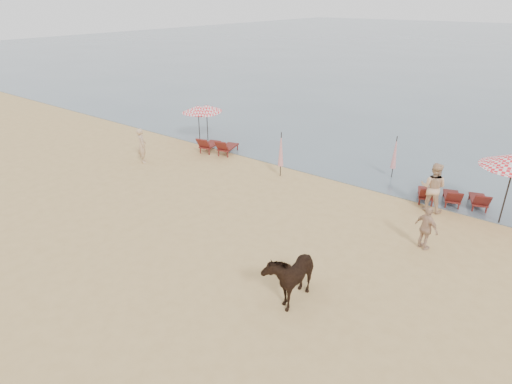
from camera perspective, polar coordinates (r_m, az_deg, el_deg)
ground at (r=12.87m, az=-13.93°, el=-11.93°), size 120.00×120.00×0.00m
lounger_cluster_left at (r=22.50m, az=-5.21°, el=6.20°), size 2.05×2.00×0.61m
lounger_cluster_right at (r=18.38m, az=24.72°, el=-0.57°), size 2.83×2.20×0.55m
umbrella_open_left_a at (r=24.24m, az=-7.73°, el=10.91°), size 1.80×1.80×2.04m
umbrella_open_left_b at (r=24.19m, az=-6.62°, el=10.99°), size 1.68×1.72×2.15m
umbrella_closed_left at (r=19.22m, az=3.34°, el=5.68°), size 0.25×0.25×2.07m
umbrella_closed_right at (r=19.96m, az=18.04°, el=5.03°), size 0.24×0.24×1.97m
cow at (r=11.68m, az=4.69°, el=-10.73°), size 0.97×1.88×1.54m
beachgoer_left at (r=21.77m, az=-14.96°, el=6.02°), size 0.75×0.68×1.72m
beachgoer_right_a at (r=17.42m, az=22.53°, el=0.60°), size 0.98×0.79×1.93m
beachgoer_right_b at (r=14.79m, az=21.77°, el=-4.51°), size 0.95×0.69×1.49m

